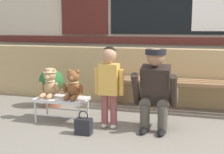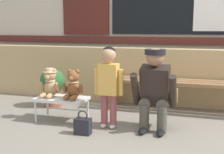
% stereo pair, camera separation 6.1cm
% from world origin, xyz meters
% --- Properties ---
extents(ground_plane, '(60.00, 60.00, 0.00)m').
position_xyz_m(ground_plane, '(0.00, 0.00, 0.00)').
color(ground_plane, gray).
extents(brick_low_wall, '(8.13, 0.25, 0.85)m').
position_xyz_m(brick_low_wall, '(0.00, 1.43, 0.42)').
color(brick_low_wall, tan).
rests_on(brick_low_wall, ground).
extents(wooden_bench_long, '(2.10, 0.40, 0.44)m').
position_xyz_m(wooden_bench_long, '(0.03, 1.06, 0.37)').
color(wooden_bench_long, '#8E6642').
rests_on(wooden_bench_long, ground).
extents(small_display_bench, '(0.64, 0.36, 0.30)m').
position_xyz_m(small_display_bench, '(-1.36, 0.20, 0.27)').
color(small_display_bench, silver).
rests_on(small_display_bench, ground).
extents(teddy_bear_with_hat, '(0.28, 0.27, 0.36)m').
position_xyz_m(teddy_bear_with_hat, '(-1.52, 0.20, 0.47)').
color(teddy_bear_with_hat, tan).
rests_on(teddy_bear_with_hat, small_display_bench).
extents(teddy_bear_plain, '(0.28, 0.26, 0.36)m').
position_xyz_m(teddy_bear_plain, '(-1.20, 0.20, 0.46)').
color(teddy_bear_plain, brown).
rests_on(teddy_bear_plain, small_display_bench).
extents(child_standing, '(0.35, 0.18, 0.96)m').
position_xyz_m(child_standing, '(-0.72, 0.13, 0.59)').
color(child_standing, '#994C4C').
rests_on(child_standing, ground).
extents(adult_crouching, '(0.50, 0.49, 0.95)m').
position_xyz_m(adult_crouching, '(-0.19, 0.21, 0.48)').
color(adult_crouching, '#4C473D').
rests_on(adult_crouching, ground).
extents(handbag_on_ground, '(0.18, 0.11, 0.27)m').
position_xyz_m(handbag_on_ground, '(-0.93, -0.17, 0.10)').
color(handbag_on_ground, '#232328').
rests_on(handbag_on_ground, ground).
extents(potted_plant, '(0.36, 0.36, 0.57)m').
position_xyz_m(potted_plant, '(-1.80, 0.77, 0.32)').
color(potted_plant, brown).
rests_on(potted_plant, ground).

